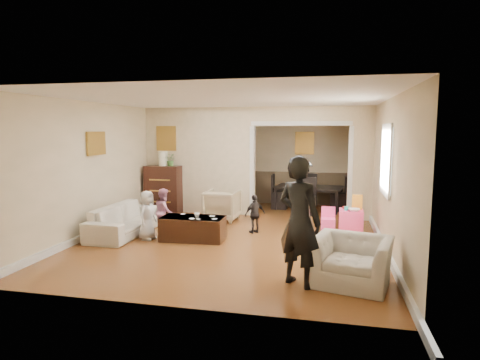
% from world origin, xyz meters
% --- Properties ---
extents(floor, '(7.00, 7.00, 0.00)m').
position_xyz_m(floor, '(0.00, 0.00, 0.00)').
color(floor, brown).
rests_on(floor, ground).
extents(partition_left, '(2.75, 0.18, 2.60)m').
position_xyz_m(partition_left, '(-1.38, 1.80, 1.30)').
color(partition_left, beige).
rests_on(partition_left, ground).
extents(partition_right, '(0.55, 0.18, 2.60)m').
position_xyz_m(partition_right, '(2.48, 1.80, 1.30)').
color(partition_right, beige).
rests_on(partition_right, ground).
extents(partition_header, '(2.22, 0.18, 0.35)m').
position_xyz_m(partition_header, '(1.10, 1.80, 2.42)').
color(partition_header, beige).
rests_on(partition_header, partition_right).
extents(window_pane, '(0.03, 0.95, 1.10)m').
position_xyz_m(window_pane, '(2.73, -0.40, 1.55)').
color(window_pane, white).
rests_on(window_pane, ground).
extents(framed_art_partition, '(0.45, 0.03, 0.55)m').
position_xyz_m(framed_art_partition, '(-2.20, 1.70, 1.85)').
color(framed_art_partition, brown).
rests_on(framed_art_partition, partition_left).
extents(framed_art_sofa_wall, '(0.03, 0.55, 0.40)m').
position_xyz_m(framed_art_sofa_wall, '(-2.71, -0.60, 1.80)').
color(framed_art_sofa_wall, brown).
extents(framed_art_alcove, '(0.45, 0.03, 0.55)m').
position_xyz_m(framed_art_alcove, '(1.10, 3.44, 1.70)').
color(framed_art_alcove, brown).
extents(sofa, '(0.81, 1.99, 0.58)m').
position_xyz_m(sofa, '(-2.16, -0.52, 0.29)').
color(sofa, beige).
rests_on(sofa, ground).
extents(armchair_back, '(0.77, 0.79, 0.69)m').
position_xyz_m(armchair_back, '(-0.61, 1.07, 0.34)').
color(armchair_back, tan).
rests_on(armchair_back, ground).
extents(armchair_front, '(1.15, 1.06, 0.64)m').
position_xyz_m(armchair_front, '(2.09, -2.32, 0.32)').
color(armchair_front, beige).
rests_on(armchair_front, ground).
extents(dresser, '(0.86, 0.48, 1.18)m').
position_xyz_m(dresser, '(-2.23, 1.54, 0.59)').
color(dresser, black).
rests_on(dresser, ground).
extents(table_lamp, '(0.22, 0.22, 0.36)m').
position_xyz_m(table_lamp, '(-2.23, 1.54, 1.36)').
color(table_lamp, '#F0EAC3').
rests_on(table_lamp, dresser).
extents(potted_plant, '(0.27, 0.23, 0.30)m').
position_xyz_m(potted_plant, '(-2.03, 1.54, 1.33)').
color(potted_plant, '#467333').
rests_on(potted_plant, dresser).
extents(coffee_table, '(1.20, 0.64, 0.44)m').
position_xyz_m(coffee_table, '(-0.72, -0.68, 0.22)').
color(coffee_table, '#321B10').
rests_on(coffee_table, ground).
extents(coffee_cup, '(0.11, 0.11, 0.09)m').
position_xyz_m(coffee_cup, '(-0.62, -0.73, 0.49)').
color(coffee_cup, silver).
rests_on(coffee_cup, coffee_table).
extents(play_table, '(0.49, 0.49, 0.45)m').
position_xyz_m(play_table, '(2.22, 0.57, 0.23)').
color(play_table, '#F74182').
rests_on(play_table, ground).
extents(cereal_box, '(0.20, 0.08, 0.30)m').
position_xyz_m(cereal_box, '(2.34, 0.67, 0.60)').
color(cereal_box, yellow).
rests_on(cereal_box, play_table).
extents(cyan_cup, '(0.08, 0.08, 0.08)m').
position_xyz_m(cyan_cup, '(2.12, 0.52, 0.49)').
color(cyan_cup, '#26BEB8').
rests_on(cyan_cup, play_table).
extents(toy_block, '(0.09, 0.08, 0.05)m').
position_xyz_m(toy_block, '(2.10, 0.69, 0.48)').
color(toy_block, red).
rests_on(toy_block, play_table).
extents(play_bowl, '(0.23, 0.23, 0.06)m').
position_xyz_m(play_bowl, '(2.27, 0.45, 0.48)').
color(play_bowl, white).
rests_on(play_bowl, play_table).
extents(dining_table, '(1.86, 1.24, 0.60)m').
position_xyz_m(dining_table, '(1.27, 2.72, 0.30)').
color(dining_table, black).
rests_on(dining_table, ground).
extents(adult_person, '(0.76, 0.69, 1.74)m').
position_xyz_m(adult_person, '(1.39, -2.49, 0.87)').
color(adult_person, black).
rests_on(adult_person, ground).
extents(child_kneel_a, '(0.35, 0.49, 0.93)m').
position_xyz_m(child_kneel_a, '(-1.57, -0.83, 0.47)').
color(child_kneel_a, silver).
rests_on(child_kneel_a, ground).
extents(child_kneel_b, '(0.49, 0.54, 0.91)m').
position_xyz_m(child_kneel_b, '(-1.42, -0.38, 0.46)').
color(child_kneel_b, '#CB7F9C').
rests_on(child_kneel_b, ground).
extents(child_toddler, '(0.46, 0.45, 0.78)m').
position_xyz_m(child_toddler, '(0.33, 0.07, 0.39)').
color(child_toddler, black).
rests_on(child_toddler, ground).
extents(craft_papers, '(0.81, 0.46, 0.00)m').
position_xyz_m(craft_papers, '(-0.57, -0.69, 0.44)').
color(craft_papers, white).
rests_on(craft_papers, coffee_table).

